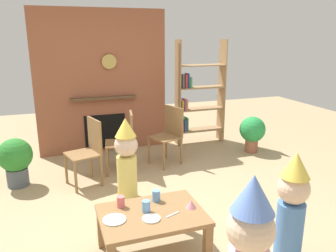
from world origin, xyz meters
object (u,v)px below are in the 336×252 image
bookshelf (196,96)px  paper_cup_center (121,202)px  coffee_table (152,220)px  child_by_the_chairs (126,157)px  paper_plate_rear (114,220)px  child_with_cone_hat (249,251)px  paper_cup_near_right (156,196)px  dining_chair_middle (125,138)px  paper_cup_near_left (146,206)px  dining_chair_right (169,132)px  birthday_cake_slice (191,204)px  potted_plant_short (16,159)px  child_in_pink (292,204)px  potted_plant_tall (252,131)px  paper_plate_front (151,219)px  dining_chair_left (89,148)px

bookshelf → paper_cup_center: bearing=-125.8°
coffee_table → child_by_the_chairs: (0.03, 1.19, 0.18)m
paper_plate_rear → child_with_cone_hat: 1.21m
bookshelf → child_by_the_chairs: 2.46m
paper_cup_near_right → dining_chair_middle: size_ratio=0.12×
paper_cup_near_left → dining_chair_right: bearing=65.3°
paper_cup_near_left → birthday_cake_slice: bearing=-9.4°
paper_cup_near_right → potted_plant_short: potted_plant_short is taller
child_in_pink → dining_chair_middle: bearing=-48.5°
dining_chair_right → potted_plant_tall: bearing=157.8°
paper_cup_center → dining_chair_middle: 1.88m
paper_plate_front → child_by_the_chairs: bearing=87.0°
coffee_table → child_with_cone_hat: size_ratio=0.81×
paper_plate_front → dining_chair_right: 2.44m
potted_plant_short → dining_chair_middle: bearing=0.4°
paper_cup_near_right → child_with_cone_hat: size_ratio=0.10×
birthday_cake_slice → potted_plant_short: bearing=129.0°
child_by_the_chairs → paper_cup_near_left: bearing=-2.1°
paper_cup_near_left → child_in_pink: child_in_pink is taller
dining_chair_left → dining_chair_right: size_ratio=1.00×
child_with_cone_hat → dining_chair_right: 3.16m
paper_cup_near_left → paper_cup_center: size_ratio=1.04×
paper_cup_near_left → coffee_table: bearing=-44.6°
dining_chair_left → potted_plant_tall: dining_chair_left is taller
paper_plate_rear → child_by_the_chairs: child_by_the_chairs is taller
child_in_pink → dining_chair_left: bearing=-35.4°
paper_cup_near_left → paper_cup_center: paper_cup_near_left is taller
paper_cup_center → child_in_pink: bearing=-24.2°
paper_cup_center → paper_plate_front: bearing=-55.7°
child_in_pink → dining_chair_left: size_ratio=1.13×
paper_cup_near_right → paper_plate_rear: (-0.45, -0.22, -0.05)m
paper_cup_near_right → child_in_pink: (1.06, -0.63, 0.05)m
child_by_the_chairs → dining_chair_right: bearing=138.4°
child_by_the_chairs → dining_chair_right: (0.89, 0.95, -0.03)m
paper_cup_near_right → dining_chair_left: dining_chair_left is taller
birthday_cake_slice → paper_plate_front: bearing=-170.3°
paper_cup_center → dining_chair_left: dining_chair_left is taller
bookshelf → potted_plant_short: 3.20m
paper_cup_near_right → coffee_table: bearing=-117.1°
potted_plant_short → dining_chair_left: bearing=-14.6°
coffee_table → child_with_cone_hat: child_with_cone_hat is taller
coffee_table → dining_chair_left: size_ratio=1.04×
child_with_cone_hat → dining_chair_middle: child_with_cone_hat is taller
paper_cup_near_right → child_with_cone_hat: 1.21m
child_with_cone_hat → dining_chair_middle: (-0.18, 3.00, -0.10)m
bookshelf → child_in_pink: bearing=-99.6°
child_with_cone_hat → child_in_pink: bearing=-77.1°
dining_chair_middle → child_with_cone_hat: bearing=103.4°
coffee_table → paper_cup_near_left: (-0.04, 0.04, 0.13)m
paper_plate_front → bookshelf: bearing=59.8°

